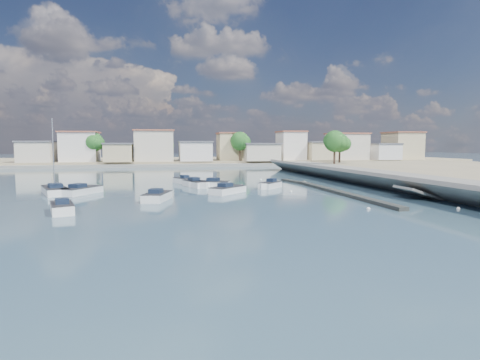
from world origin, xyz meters
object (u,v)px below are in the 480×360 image
(motorboat_a, at_px, (62,208))
(motorboat_c, at_px, (208,184))
(motorboat_h, at_px, (229,190))
(motorboat_f, at_px, (183,181))
(motorboat_g, at_px, (197,184))
(motorboat_e, at_px, (83,191))
(sailboat, at_px, (54,190))
(motorboat_d, at_px, (269,186))
(motorboat_b, at_px, (158,197))

(motorboat_a, distance_m, motorboat_c, 23.29)
(motorboat_h, bearing_deg, motorboat_f, 109.38)
(motorboat_f, height_order, motorboat_g, same)
(motorboat_e, relative_size, sailboat, 0.65)
(motorboat_f, distance_m, motorboat_h, 14.19)
(motorboat_d, distance_m, motorboat_f, 14.27)
(motorboat_a, height_order, motorboat_b, same)
(motorboat_g, bearing_deg, motorboat_b, -112.44)
(motorboat_d, height_order, motorboat_e, same)
(motorboat_a, distance_m, sailboat, 14.86)
(motorboat_b, xyz_separation_m, sailboat, (-12.00, 8.18, 0.03))
(motorboat_e, distance_m, sailboat, 3.48)
(motorboat_d, relative_size, sailboat, 0.44)
(motorboat_c, xyz_separation_m, motorboat_f, (-3.02, 5.94, -0.00))
(motorboat_a, bearing_deg, motorboat_g, 54.70)
(motorboat_c, bearing_deg, motorboat_b, -118.70)
(motorboat_e, height_order, motorboat_f, same)
(motorboat_a, relative_size, motorboat_f, 1.14)
(motorboat_d, distance_m, sailboat, 26.38)
(motorboat_h, bearing_deg, motorboat_d, 33.74)
(motorboat_b, bearing_deg, motorboat_d, 31.07)
(motorboat_a, height_order, motorboat_d, same)
(motorboat_c, xyz_separation_m, motorboat_g, (-1.46, 0.38, 0.00))
(motorboat_f, relative_size, sailboat, 0.47)
(motorboat_d, bearing_deg, sailboat, -178.95)
(sailboat, bearing_deg, motorboat_e, -16.33)
(motorboat_e, bearing_deg, motorboat_f, 41.38)
(motorboat_c, distance_m, motorboat_h, 7.64)
(motorboat_e, xyz_separation_m, motorboat_h, (16.93, -2.62, 0.00))
(motorboat_c, distance_m, sailboat, 18.98)
(motorboat_g, bearing_deg, motorboat_h, -68.06)
(motorboat_b, bearing_deg, motorboat_e, 140.23)
(motorboat_h, bearing_deg, motorboat_e, 171.21)
(motorboat_e, bearing_deg, motorboat_c, 17.57)
(motorboat_a, xyz_separation_m, motorboat_e, (-0.66, 13.33, -0.00))
(motorboat_h, distance_m, sailboat, 20.59)
(motorboat_e, bearing_deg, motorboat_a, -87.18)
(motorboat_a, bearing_deg, sailboat, 105.60)
(motorboat_g, distance_m, sailboat, 17.63)
(motorboat_c, bearing_deg, motorboat_f, 116.94)
(motorboat_c, distance_m, motorboat_d, 8.49)
(motorboat_a, xyz_separation_m, motorboat_b, (8.00, 6.13, -0.00))
(motorboat_d, distance_m, motorboat_g, 9.99)
(motorboat_g, distance_m, motorboat_h, 8.43)
(motorboat_c, relative_size, motorboat_e, 0.99)
(motorboat_a, relative_size, motorboat_c, 0.84)
(motorboat_d, height_order, motorboat_f, same)
(motorboat_a, bearing_deg, motorboat_e, 92.82)
(motorboat_c, xyz_separation_m, motorboat_d, (7.80, -3.37, -0.00))
(motorboat_g, bearing_deg, motorboat_e, -159.31)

